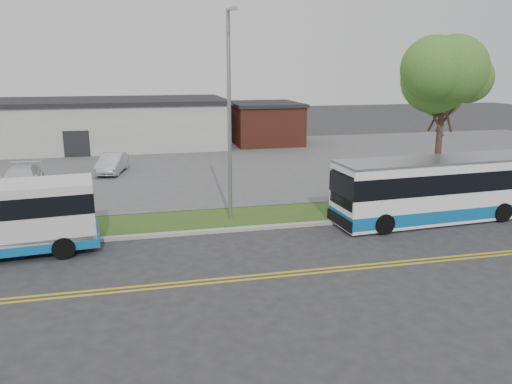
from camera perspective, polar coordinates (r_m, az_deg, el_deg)
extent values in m
plane|color=#28282B|center=(21.04, -9.64, -5.93)|extent=(140.00, 140.00, 0.00)
cube|color=gold|center=(17.47, -8.80, -10.18)|extent=(70.00, 0.12, 0.01)
cube|color=gold|center=(17.20, -8.72, -10.58)|extent=(70.00, 0.12, 0.01)
cube|color=#9E9B93|center=(22.05, -9.84, -4.78)|extent=(80.00, 0.30, 0.15)
cube|color=#2F501A|center=(23.77, -10.11, -3.46)|extent=(80.00, 3.30, 0.10)
cube|color=#4C4C4F|center=(37.45, -11.35, 2.94)|extent=(80.00, 25.00, 0.10)
cube|color=#9E9E99|center=(47.31, -19.25, 7.12)|extent=(25.00, 10.00, 4.00)
cube|color=black|center=(47.12, -19.47, 9.74)|extent=(25.40, 10.40, 0.35)
cube|color=black|center=(42.54, -19.80, 5.14)|extent=(2.00, 0.15, 2.20)
cube|color=brown|center=(47.49, 1.00, 7.68)|extent=(6.00, 7.00, 3.60)
cube|color=black|center=(47.31, 1.01, 10.03)|extent=(6.30, 7.30, 0.30)
cylinder|color=#3A261F|center=(27.66, 20.01, 3.57)|extent=(0.32, 0.32, 4.76)
ellipsoid|color=#316F27|center=(27.28, 20.68, 11.31)|extent=(5.20, 5.20, 4.42)
cylinder|color=gray|center=(23.03, -3.07, 8.39)|extent=(0.18, 0.18, 9.50)
cylinder|color=gray|center=(22.35, -2.90, 20.17)|extent=(0.12, 1.40, 0.12)
cube|color=gray|center=(21.71, -2.57, 20.21)|extent=(0.35, 0.18, 0.12)
cube|color=#0D5994|center=(21.72, -26.78, -5.08)|extent=(7.19, 3.07, 0.51)
cube|color=silver|center=(21.25, -24.12, -1.86)|extent=(4.74, 2.82, 2.16)
cube|color=black|center=(21.16, -24.22, -0.92)|extent=(4.76, 2.86, 0.77)
cylinder|color=black|center=(20.49, -21.12, -5.99)|extent=(0.89, 0.38, 0.86)
cylinder|color=black|center=(22.60, -20.98, -4.12)|extent=(0.89, 0.38, 0.86)
cube|color=white|center=(25.28, 20.61, 0.32)|extent=(10.80, 3.09, 2.81)
cube|color=#0D5994|center=(25.52, 20.42, -1.79)|extent=(10.82, 3.11, 0.58)
cube|color=black|center=(25.17, 20.72, 1.50)|extent=(10.84, 3.13, 0.92)
cube|color=black|center=(22.44, 9.84, 0.25)|extent=(0.24, 2.23, 1.55)
cube|color=black|center=(22.78, 9.54, -3.19)|extent=(0.27, 2.43, 0.49)
cube|color=gray|center=(25.00, 20.89, 3.50)|extent=(10.80, 3.09, 0.12)
cylinder|color=black|center=(22.55, 14.42, -3.56)|extent=(0.95, 0.37, 0.93)
cylinder|color=black|center=(24.45, 11.68, -2.02)|extent=(0.95, 0.37, 0.93)
cylinder|color=black|center=(26.30, 26.30, -2.08)|extent=(0.95, 0.37, 0.93)
cylinder|color=black|center=(27.94, 23.16, -0.86)|extent=(0.95, 0.37, 0.93)
cylinder|color=black|center=(29.01, 25.67, -0.60)|extent=(0.95, 0.37, 0.93)
imported|color=#B7BABF|center=(35.32, -16.11, 3.18)|extent=(2.22, 4.24, 1.33)
imported|color=silver|center=(31.82, -25.28, 1.33)|extent=(2.28, 5.13, 1.46)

